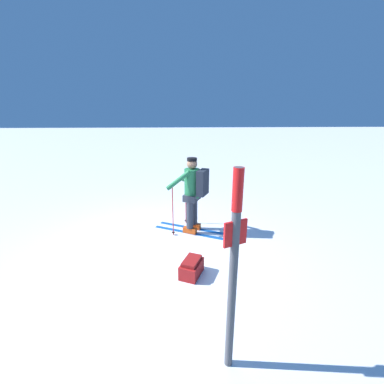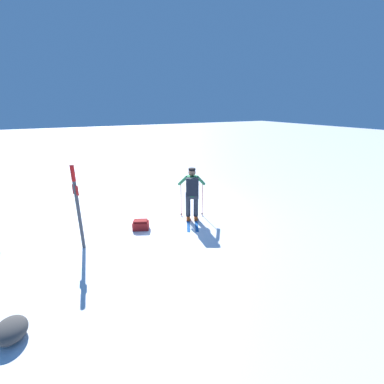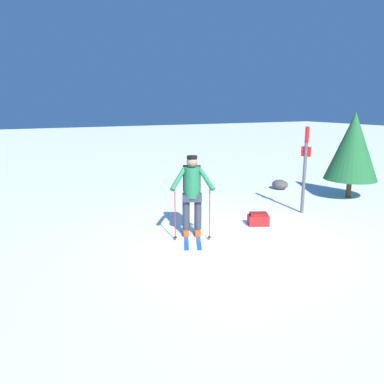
# 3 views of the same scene
# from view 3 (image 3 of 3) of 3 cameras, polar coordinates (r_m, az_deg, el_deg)

# --- Properties ---
(ground_plane) EXTENTS (80.00, 80.00, 0.00)m
(ground_plane) POSITION_cam_3_polar(r_m,az_deg,el_deg) (7.60, 6.95, -7.38)
(ground_plane) COLOR white
(skier) EXTENTS (1.69, 1.09, 1.66)m
(skier) POSITION_cam_3_polar(r_m,az_deg,el_deg) (7.63, -0.01, 0.31)
(skier) COLOR #144C9E
(skier) RESTS_ON ground_plane
(dropped_backpack) EXTENTS (0.45, 0.53, 0.29)m
(dropped_backpack) POSITION_cam_3_polar(r_m,az_deg,el_deg) (8.58, 10.07, -4.10)
(dropped_backpack) COLOR maroon
(dropped_backpack) RESTS_ON ground_plane
(trail_marker) EXTENTS (0.23, 0.12, 2.14)m
(trail_marker) POSITION_cam_3_polar(r_m,az_deg,el_deg) (9.57, 16.86, 4.25)
(trail_marker) COLOR #4C4C51
(trail_marker) RESTS_ON ground_plane
(rock_boulder) EXTENTS (0.55, 0.47, 0.30)m
(rock_boulder) POSITION_cam_3_polar(r_m,az_deg,el_deg) (12.34, 13.24, 1.13)
(rock_boulder) COLOR #474442
(rock_boulder) RESTS_ON ground_plane
(pine_tree) EXTENTS (1.48, 1.48, 2.46)m
(pine_tree) POSITION_cam_3_polar(r_m,az_deg,el_deg) (11.63, 23.32, 6.41)
(pine_tree) COLOR #4C331E
(pine_tree) RESTS_ON ground_plane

